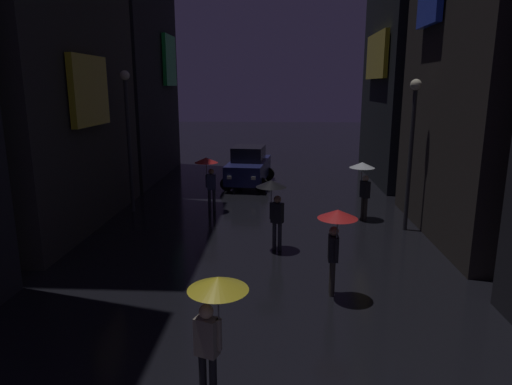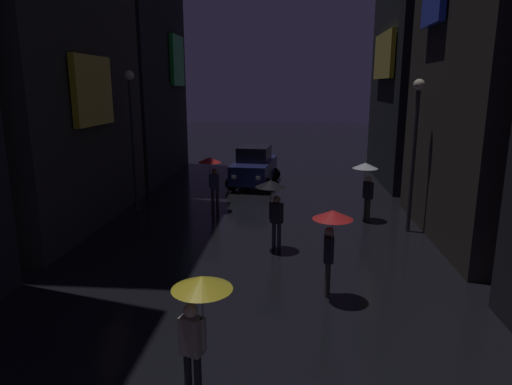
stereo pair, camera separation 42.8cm
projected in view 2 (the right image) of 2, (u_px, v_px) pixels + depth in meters
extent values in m
cube|color=yellow|center=(93.00, 91.00, 14.62)|extent=(0.20, 2.63, 2.19)
cube|color=#232328|center=(126.00, 12.00, 23.13)|extent=(4.00, 8.05, 16.86)
cube|color=#26E54C|center=(177.00, 61.00, 25.01)|extent=(0.20, 2.32, 2.68)
cube|color=yellow|center=(384.00, 56.00, 21.82)|extent=(0.20, 4.12, 2.13)
cylinder|color=black|center=(188.00, 377.00, 7.02)|extent=(0.12, 0.12, 0.85)
cylinder|color=black|center=(198.00, 380.00, 6.94)|extent=(0.12, 0.12, 0.85)
cube|color=gray|center=(191.00, 336.00, 6.81)|extent=(0.40, 0.33, 0.60)
sphere|color=beige|center=(191.00, 311.00, 6.72)|extent=(0.22, 0.22, 0.22)
cylinder|color=gray|center=(203.00, 334.00, 6.77)|extent=(0.09, 0.09, 0.50)
cylinder|color=slate|center=(203.00, 313.00, 6.69)|extent=(0.02, 0.02, 0.77)
cone|color=yellow|center=(202.00, 283.00, 6.58)|extent=(0.90, 0.90, 0.20)
cylinder|color=#2D2D38|center=(279.00, 237.00, 13.49)|extent=(0.12, 0.12, 0.85)
cylinder|color=#2D2D38|center=(274.00, 236.00, 13.58)|extent=(0.12, 0.12, 0.85)
cube|color=black|center=(277.00, 213.00, 13.37)|extent=(0.40, 0.35, 0.60)
sphere|color=#9E7051|center=(277.00, 199.00, 13.27)|extent=(0.22, 0.22, 0.22)
cylinder|color=black|center=(271.00, 211.00, 13.41)|extent=(0.09, 0.09, 0.50)
cylinder|color=slate|center=(271.00, 200.00, 13.33)|extent=(0.02, 0.02, 0.77)
cone|color=black|center=(271.00, 184.00, 13.22)|extent=(0.90, 0.90, 0.20)
cylinder|color=#38332D|center=(368.00, 211.00, 16.35)|extent=(0.12, 0.12, 0.85)
cylinder|color=#38332D|center=(366.00, 209.00, 16.51)|extent=(0.12, 0.12, 0.85)
cube|color=black|center=(368.00, 190.00, 16.26)|extent=(0.35, 0.40, 0.60)
sphere|color=beige|center=(369.00, 179.00, 16.17)|extent=(0.22, 0.22, 0.22)
cylinder|color=black|center=(364.00, 188.00, 16.40)|extent=(0.09, 0.09, 0.50)
cylinder|color=slate|center=(365.00, 179.00, 16.32)|extent=(0.02, 0.02, 0.77)
cone|color=silver|center=(365.00, 166.00, 16.21)|extent=(0.90, 0.90, 0.20)
cylinder|color=#38332D|center=(327.00, 277.00, 10.68)|extent=(0.12, 0.12, 0.85)
cylinder|color=#38332D|center=(328.00, 280.00, 10.50)|extent=(0.12, 0.12, 0.85)
cube|color=black|center=(329.00, 249.00, 10.42)|extent=(0.23, 0.35, 0.60)
sphere|color=tan|center=(329.00, 232.00, 10.33)|extent=(0.22, 0.22, 0.22)
cylinder|color=black|center=(331.00, 250.00, 10.23)|extent=(0.09, 0.09, 0.50)
cylinder|color=slate|center=(332.00, 236.00, 10.16)|extent=(0.02, 0.02, 0.77)
cone|color=red|center=(333.00, 215.00, 10.05)|extent=(0.90, 0.90, 0.20)
cylinder|color=#2D2D38|center=(217.00, 200.00, 17.88)|extent=(0.12, 0.12, 0.85)
cylinder|color=#2D2D38|center=(213.00, 200.00, 17.87)|extent=(0.12, 0.12, 0.85)
cube|color=#333859|center=(215.00, 182.00, 17.71)|extent=(0.37, 0.27, 0.60)
sphere|color=#9E7051|center=(214.00, 171.00, 17.62)|extent=(0.22, 0.22, 0.22)
cylinder|color=#333859|center=(210.00, 181.00, 17.64)|extent=(0.09, 0.09, 0.50)
cylinder|color=slate|center=(210.00, 172.00, 17.56)|extent=(0.02, 0.02, 0.77)
cone|color=red|center=(209.00, 160.00, 17.45)|extent=(0.90, 0.90, 0.20)
cube|color=navy|center=(254.00, 170.00, 22.37)|extent=(2.08, 4.24, 0.90)
cube|color=black|center=(254.00, 153.00, 22.19)|extent=(1.61, 1.97, 0.70)
cylinder|color=black|center=(266.00, 185.00, 21.06)|extent=(0.66, 0.28, 0.64)
cylinder|color=black|center=(232.00, 184.00, 21.33)|extent=(0.66, 0.28, 0.64)
cylinder|color=black|center=(274.00, 174.00, 23.61)|extent=(0.66, 0.28, 0.64)
cylinder|color=black|center=(244.00, 173.00, 23.89)|extent=(0.66, 0.28, 0.64)
cube|color=white|center=(258.00, 178.00, 20.29)|extent=(0.20, 0.08, 0.14)
cube|color=white|center=(234.00, 177.00, 20.48)|extent=(0.20, 0.08, 0.14)
cylinder|color=#2D2D33|center=(413.00, 163.00, 14.86)|extent=(0.14, 0.14, 4.64)
sphere|color=#F9EFCC|center=(419.00, 85.00, 14.29)|extent=(0.36, 0.36, 0.36)
cylinder|color=#2D2D33|center=(134.00, 147.00, 17.44)|extent=(0.14, 0.14, 4.98)
sphere|color=#F9EFCC|center=(129.00, 75.00, 16.83)|extent=(0.36, 0.36, 0.36)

